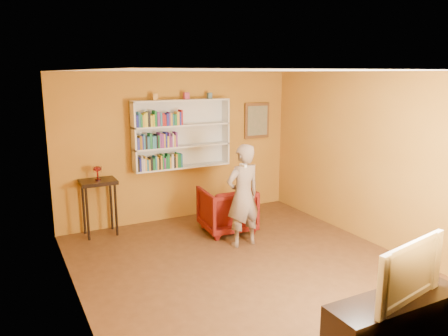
{
  "coord_description": "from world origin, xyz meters",
  "views": [
    {
      "loc": [
        -2.92,
        -4.9,
        2.67
      ],
      "look_at": [
        0.02,
        0.75,
        1.28
      ],
      "focal_mm": 35.0,
      "sensor_mm": 36.0,
      "label": 1
    }
  ],
  "objects_px": {
    "console_table": "(99,190)",
    "tv_cabinet": "(395,323)",
    "bookshelf": "(181,134)",
    "armchair": "(227,209)",
    "person": "(243,196)",
    "television": "(400,269)",
    "ruby_lustre": "(97,170)"
  },
  "relations": [
    {
      "from": "person",
      "to": "armchair",
      "type": "bearing_deg",
      "value": -101.51
    },
    {
      "from": "tv_cabinet",
      "to": "person",
      "type": "bearing_deg",
      "value": 90.16
    },
    {
      "from": "console_table",
      "to": "tv_cabinet",
      "type": "relative_size",
      "value": 0.63
    },
    {
      "from": "bookshelf",
      "to": "tv_cabinet",
      "type": "bearing_deg",
      "value": -85.6
    },
    {
      "from": "tv_cabinet",
      "to": "ruby_lustre",
      "type": "bearing_deg",
      "value": 112.9
    },
    {
      "from": "bookshelf",
      "to": "armchair",
      "type": "xyz_separation_m",
      "value": [
        0.42,
        -1.0,
        -1.21
      ]
    },
    {
      "from": "console_table",
      "to": "person",
      "type": "relative_size",
      "value": 0.58
    },
    {
      "from": "armchair",
      "to": "person",
      "type": "bearing_deg",
      "value": 88.98
    },
    {
      "from": "person",
      "to": "television",
      "type": "distance_m",
      "value": 2.99
    },
    {
      "from": "person",
      "to": "ruby_lustre",
      "type": "bearing_deg",
      "value": -43.89
    },
    {
      "from": "television",
      "to": "console_table",
      "type": "bearing_deg",
      "value": 101.71
    },
    {
      "from": "person",
      "to": "television",
      "type": "relative_size",
      "value": 1.53
    },
    {
      "from": "armchair",
      "to": "tv_cabinet",
      "type": "bearing_deg",
      "value": 94.16
    },
    {
      "from": "ruby_lustre",
      "to": "television",
      "type": "relative_size",
      "value": 0.22
    },
    {
      "from": "bookshelf",
      "to": "tv_cabinet",
      "type": "height_order",
      "value": "bookshelf"
    },
    {
      "from": "bookshelf",
      "to": "armchair",
      "type": "distance_m",
      "value": 1.62
    },
    {
      "from": "ruby_lustre",
      "to": "bookshelf",
      "type": "bearing_deg",
      "value": 5.91
    },
    {
      "from": "person",
      "to": "tv_cabinet",
      "type": "bearing_deg",
      "value": 84.82
    },
    {
      "from": "armchair",
      "to": "television",
      "type": "xyz_separation_m",
      "value": [
        -0.06,
        -3.66,
        0.46
      ]
    },
    {
      "from": "television",
      "to": "person",
      "type": "bearing_deg",
      "value": 78.97
    },
    {
      "from": "ruby_lustre",
      "to": "tv_cabinet",
      "type": "bearing_deg",
      "value": -67.1
    },
    {
      "from": "television",
      "to": "ruby_lustre",
      "type": "bearing_deg",
      "value": 101.71
    },
    {
      "from": "ruby_lustre",
      "to": "console_table",
      "type": "bearing_deg",
      "value": 110.56
    },
    {
      "from": "armchair",
      "to": "television",
      "type": "relative_size",
      "value": 0.81
    },
    {
      "from": "bookshelf",
      "to": "television",
      "type": "height_order",
      "value": "bookshelf"
    },
    {
      "from": "console_table",
      "to": "person",
      "type": "xyz_separation_m",
      "value": [
        1.89,
        -1.51,
        0.03
      ]
    },
    {
      "from": "bookshelf",
      "to": "television",
      "type": "xyz_separation_m",
      "value": [
        0.36,
        -4.66,
        -0.75
      ]
    },
    {
      "from": "console_table",
      "to": "tv_cabinet",
      "type": "height_order",
      "value": "console_table"
    },
    {
      "from": "bookshelf",
      "to": "armchair",
      "type": "height_order",
      "value": "bookshelf"
    },
    {
      "from": "bookshelf",
      "to": "ruby_lustre",
      "type": "distance_m",
      "value": 1.62
    },
    {
      "from": "console_table",
      "to": "tv_cabinet",
      "type": "bearing_deg",
      "value": -67.1
    },
    {
      "from": "console_table",
      "to": "ruby_lustre",
      "type": "xyz_separation_m",
      "value": [
        0.0,
        -0.0,
        0.33
      ]
    }
  ]
}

